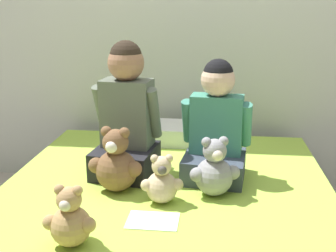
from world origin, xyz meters
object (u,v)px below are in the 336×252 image
object	(u,v)px
child_on_right	(216,128)
teddy_bear_held_by_left_child	(116,164)
teddy_bear_held_by_right_child	(214,171)
sign_card	(153,221)
teddy_bear_at_foot_of_bed	(70,220)
pillow_at_headboard	(179,133)
child_on_left	(126,116)
bed	(164,232)
teddy_bear_between_children	(162,182)

from	to	relation	value
child_on_right	teddy_bear_held_by_left_child	distance (m)	0.53
teddy_bear_held_by_right_child	sign_card	xyz separation A→B (m)	(-0.24, -0.28, -0.11)
child_on_right	teddy_bear_at_foot_of_bed	distance (m)	0.89
teddy_bear_held_by_left_child	pillow_at_headboard	world-z (taller)	teddy_bear_held_by_left_child
pillow_at_headboard	sign_card	distance (m)	1.03
child_on_left	teddy_bear_held_by_left_child	bearing A→B (deg)	-83.62
child_on_right	teddy_bear_held_by_left_child	bearing A→B (deg)	-147.15
teddy_bear_held_by_left_child	teddy_bear_held_by_right_child	bearing A→B (deg)	8.24
bed	teddy_bear_at_foot_of_bed	distance (m)	0.61
sign_card	child_on_right	bearing A→B (deg)	63.97
child_on_right	teddy_bear_held_by_right_child	bearing A→B (deg)	-84.29
pillow_at_headboard	teddy_bear_at_foot_of_bed	bearing A→B (deg)	-102.99
bed	teddy_bear_held_by_right_child	world-z (taller)	teddy_bear_held_by_right_child
teddy_bear_at_foot_of_bed	sign_card	size ratio (longest dim) A/B	1.13
bed	child_on_left	distance (m)	0.60
bed	pillow_at_headboard	xyz separation A→B (m)	(0.00, 0.77, 0.25)
bed	teddy_bear_held_by_left_child	xyz separation A→B (m)	(-0.23, 0.02, 0.33)
sign_card	pillow_at_headboard	bearing A→B (deg)	89.23
child_on_right	teddy_bear_at_foot_of_bed	bearing A→B (deg)	-119.77
child_on_left	child_on_right	size ratio (longest dim) A/B	1.14
pillow_at_headboard	sign_card	world-z (taller)	pillow_at_headboard
bed	pillow_at_headboard	size ratio (longest dim) A/B	4.21
teddy_bear_held_by_right_child	pillow_at_headboard	xyz separation A→B (m)	(-0.23, 0.75, -0.06)
bed	teddy_bear_between_children	world-z (taller)	teddy_bear_between_children
child_on_right	sign_card	bearing A→B (deg)	-109.64
teddy_bear_at_foot_of_bed	pillow_at_headboard	size ratio (longest dim) A/B	0.53
bed	teddy_bear_held_by_left_child	size ratio (longest dim) A/B	6.09
child_on_left	teddy_bear_between_children	size ratio (longest dim) A/B	3.03
teddy_bear_at_foot_of_bed	teddy_bear_held_by_right_child	bearing A→B (deg)	44.43
bed	teddy_bear_at_foot_of_bed	size ratio (longest dim) A/B	8.00
teddy_bear_held_by_left_child	sign_card	xyz separation A→B (m)	(0.21, -0.27, -0.13)
teddy_bear_held_by_right_child	teddy_bear_at_foot_of_bed	world-z (taller)	teddy_bear_held_by_right_child
teddy_bear_between_children	teddy_bear_at_foot_of_bed	world-z (taller)	teddy_bear_at_foot_of_bed
teddy_bear_at_foot_of_bed	pillow_at_headboard	bearing A→B (deg)	78.20
child_on_right	child_on_left	bearing A→B (deg)	-173.90
child_on_left	teddy_bear_at_foot_of_bed	size ratio (longest dim) A/B	2.86
child_on_right	sign_card	xyz separation A→B (m)	(-0.25, -0.50, -0.25)
child_on_right	teddy_bear_held_by_right_child	distance (m)	0.26
bed	sign_card	distance (m)	0.32
teddy_bear_held_by_right_child	teddy_bear_between_children	bearing A→B (deg)	-170.79
child_on_right	pillow_at_headboard	world-z (taller)	child_on_right
child_on_right	sign_card	world-z (taller)	child_on_right
teddy_bear_held_by_right_child	teddy_bear_between_children	xyz separation A→B (m)	(-0.23, -0.10, -0.02)
pillow_at_headboard	sign_card	xyz separation A→B (m)	(-0.01, -1.03, -0.05)
bed	pillow_at_headboard	distance (m)	0.81
bed	teddy_bear_at_foot_of_bed	xyz separation A→B (m)	(-0.28, -0.45, 0.30)
sign_card	child_on_left	bearing A→B (deg)	112.42
child_on_right	teddy_bear_between_children	size ratio (longest dim) A/B	2.66
teddy_bear_held_by_right_child	teddy_bear_at_foot_of_bed	xyz separation A→B (m)	(-0.51, -0.48, -0.02)
teddy_bear_held_by_left_child	teddy_bear_between_children	xyz separation A→B (m)	(0.23, -0.10, -0.04)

